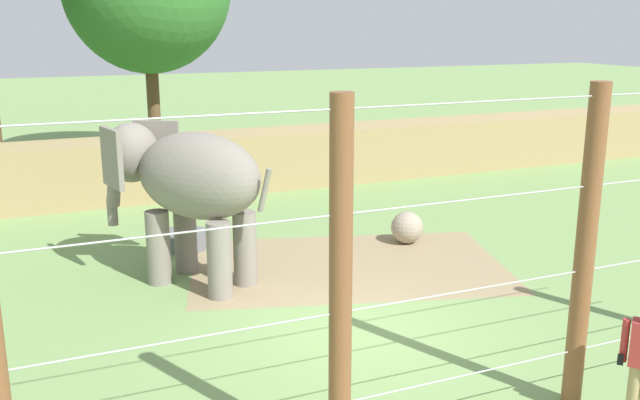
{
  "coord_description": "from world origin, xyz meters",
  "views": [
    {
      "loc": [
        -4.68,
        -9.31,
        4.82
      ],
      "look_at": [
        0.64,
        3.14,
        1.4
      ],
      "focal_mm": 39.43,
      "sensor_mm": 36.0,
      "label": 1
    }
  ],
  "objects": [
    {
      "name": "ground_plane",
      "position": [
        0.0,
        0.0,
        0.0
      ],
      "size": [
        120.0,
        120.0,
        0.0
      ],
      "primitive_type": "plane",
      "color": "#759956"
    },
    {
      "name": "dirt_patch",
      "position": [
        1.19,
        2.98,
        0.0
      ],
      "size": [
        7.18,
        5.66,
        0.01
      ],
      "primitive_type": "cube",
      "rotation": [
        0.0,
        0.0,
        -0.29
      ],
      "color": "#937F5B",
      "rests_on": "ground"
    },
    {
      "name": "embankment_wall",
      "position": [
        0.0,
        10.49,
        0.84
      ],
      "size": [
        36.0,
        1.8,
        1.68
      ],
      "primitive_type": "cube",
      "color": "tan",
      "rests_on": "ground"
    },
    {
      "name": "water_tub",
      "position": [
        -1.63,
        5.48,
        0.18
      ],
      "size": [
        1.1,
        1.1,
        0.35
      ],
      "color": "slate",
      "rests_on": "ground"
    },
    {
      "name": "enrichment_ball",
      "position": [
        3.06,
        3.84,
        0.36
      ],
      "size": [
        0.72,
        0.72,
        0.72
      ],
      "primitive_type": "sphere",
      "color": "gray",
      "rests_on": "ground"
    },
    {
      "name": "elephant",
      "position": [
        -1.97,
        3.4,
        1.96
      ],
      "size": [
        3.09,
        3.52,
        2.97
      ],
      "color": "gray",
      "rests_on": "ground"
    },
    {
      "name": "cable_fence",
      "position": [
        -0.04,
        -3.01,
        2.09
      ],
      "size": [
        11.25,
        0.25,
        4.17
      ],
      "color": "brown",
      "rests_on": "ground"
    }
  ]
}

